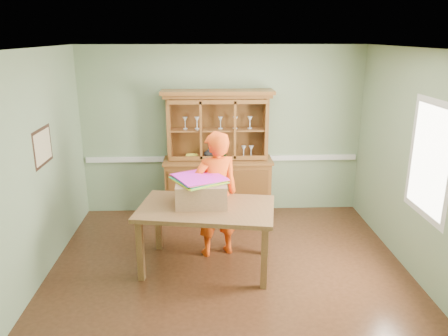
{
  "coord_description": "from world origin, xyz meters",
  "views": [
    {
      "loc": [
        -0.27,
        -4.89,
        2.85
      ],
      "look_at": [
        -0.04,
        0.4,
        1.22
      ],
      "focal_mm": 35.0,
      "sensor_mm": 36.0,
      "label": 1
    }
  ],
  "objects_px": {
    "dining_table": "(206,214)",
    "cardboard_box": "(201,193)",
    "china_hutch": "(218,173)",
    "person": "(216,195)"
  },
  "relations": [
    {
      "from": "cardboard_box",
      "to": "person",
      "type": "height_order",
      "value": "person"
    },
    {
      "from": "china_hutch",
      "to": "dining_table",
      "type": "relative_size",
      "value": 1.14
    },
    {
      "from": "china_hutch",
      "to": "dining_table",
      "type": "bearing_deg",
      "value": -96.46
    },
    {
      "from": "cardboard_box",
      "to": "person",
      "type": "distance_m",
      "value": 0.34
    },
    {
      "from": "cardboard_box",
      "to": "person",
      "type": "relative_size",
      "value": 0.37
    },
    {
      "from": "china_hutch",
      "to": "dining_table",
      "type": "distance_m",
      "value": 1.69
    },
    {
      "from": "dining_table",
      "to": "cardboard_box",
      "type": "relative_size",
      "value": 2.88
    },
    {
      "from": "china_hutch",
      "to": "cardboard_box",
      "type": "xyz_separation_m",
      "value": [
        -0.25,
        -1.59,
        0.25
      ]
    },
    {
      "from": "china_hutch",
      "to": "cardboard_box",
      "type": "bearing_deg",
      "value": -98.9
    },
    {
      "from": "cardboard_box",
      "to": "china_hutch",
      "type": "bearing_deg",
      "value": 81.1
    }
  ]
}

